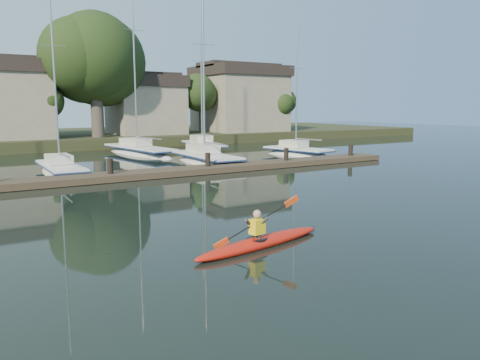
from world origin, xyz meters
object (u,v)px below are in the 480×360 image
dock (162,173)px  sailboat_7 (203,152)px  sailboat_6 (139,157)px  sailboat_4 (297,158)px  sailboat_3 (206,166)px  sailboat_1 (61,177)px  kayak (260,240)px

dock → sailboat_7: (9.58, 13.47, -0.41)m
sailboat_6 → dock: bearing=-112.0°
sailboat_4 → sailboat_6: sailboat_6 is taller
sailboat_3 → sailboat_6: size_ratio=0.82×
sailboat_7 → sailboat_6: bearing=-163.5°
dock → sailboat_6: sailboat_6 is taller
sailboat_3 → sailboat_6: (-1.88, 8.55, 0.01)m
dock → sailboat_3: (4.98, 4.04, -0.42)m
sailboat_1 → sailboat_3: (9.80, -0.02, -0.04)m
sailboat_4 → sailboat_7: bearing=105.3°
sailboat_4 → sailboat_6: bearing=133.2°
kayak → dock: 14.66m
sailboat_3 → sailboat_1: bearing=-178.9°
sailboat_3 → sailboat_7: sailboat_3 is taller
sailboat_6 → sailboat_3: bearing=-85.8°
dock → sailboat_1: size_ratio=2.63×
dock → sailboat_7: sailboat_7 is taller
sailboat_1 → sailboat_4: bearing=2.5°
kayak → sailboat_6: 27.63m
dock → sailboat_1: bearing=139.9°
kayak → sailboat_4: bearing=38.5°
sailboat_3 → sailboat_4: size_ratio=1.16×
kayak → sailboat_1: bearing=85.6°
sailboat_3 → sailboat_7: (4.60, 9.43, 0.00)m
kayak → sailboat_6: bearing=67.1°
sailboat_1 → sailboat_7: 17.19m
sailboat_1 → sailboat_6: size_ratio=0.75×
kayak → sailboat_6: sailboat_6 is taller
sailboat_1 → sailboat_4: sailboat_1 is taller
sailboat_6 → sailboat_7: size_ratio=1.24×
sailboat_1 → sailboat_7: sailboat_7 is taller
dock → sailboat_4: bearing=19.2°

